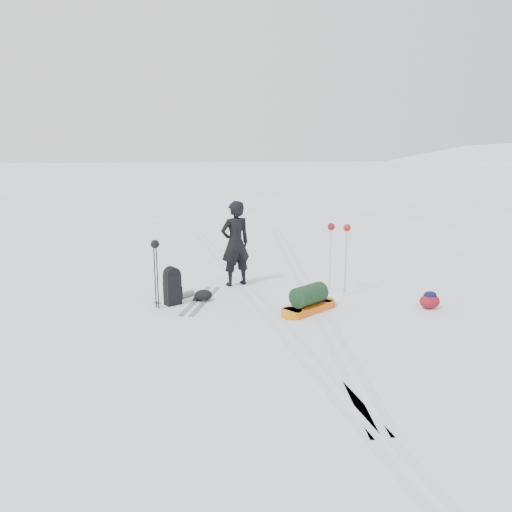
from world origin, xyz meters
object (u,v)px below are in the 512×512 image
(expedition_rucksack, at_px, (174,287))
(ski_poles_black, at_px, (155,252))
(skier, at_px, (235,243))
(pulk_sled, at_px, (309,301))

(expedition_rucksack, relative_size, ski_poles_black, 0.57)
(skier, relative_size, expedition_rucksack, 2.49)
(skier, distance_m, pulk_sled, 2.54)
(pulk_sled, bearing_deg, ski_poles_black, 132.08)
(skier, relative_size, ski_poles_black, 1.42)
(pulk_sled, xyz_separation_m, expedition_rucksack, (-2.55, 0.97, 0.16))
(ski_poles_black, bearing_deg, pulk_sled, -13.15)
(skier, height_order, expedition_rucksack, skier)
(expedition_rucksack, bearing_deg, pulk_sled, -46.50)
(skier, xyz_separation_m, expedition_rucksack, (-1.43, -1.18, -0.62))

